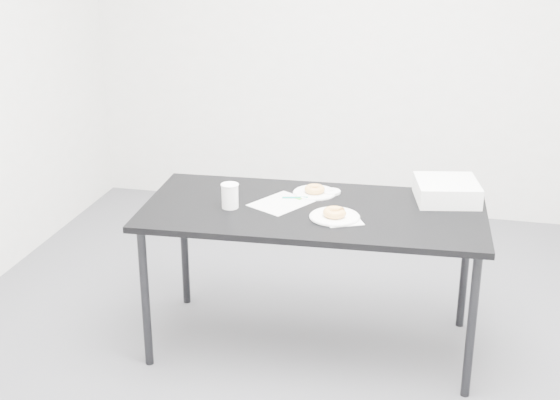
% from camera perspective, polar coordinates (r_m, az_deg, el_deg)
% --- Properties ---
extents(floor, '(4.00, 4.00, 0.00)m').
position_cam_1_polar(floor, '(4.26, 1.63, -10.14)').
color(floor, '#4D4D52').
rests_on(floor, ground).
extents(wall_back, '(4.00, 0.02, 2.70)m').
position_cam_1_polar(wall_back, '(5.69, 5.88, 12.23)').
color(wall_back, white).
rests_on(wall_back, floor).
extents(table, '(1.74, 0.88, 0.77)m').
position_cam_1_polar(table, '(3.90, 2.45, -1.41)').
color(table, black).
rests_on(table, floor).
extents(scorecard, '(0.33, 0.36, 0.00)m').
position_cam_1_polar(scorecard, '(3.94, 0.07, -0.23)').
color(scorecard, silver).
rests_on(scorecard, table).
extents(logo_patch, '(0.06, 0.06, 0.00)m').
position_cam_1_polar(logo_patch, '(4.01, 1.42, 0.18)').
color(logo_patch, green).
rests_on(logo_patch, scorecard).
extents(pen, '(0.13, 0.04, 0.01)m').
position_cam_1_polar(pen, '(4.00, 1.11, 0.19)').
color(pen, '#0B8172').
rests_on(pen, scorecard).
extents(napkin, '(0.23, 0.23, 0.00)m').
position_cam_1_polar(napkin, '(3.74, 4.59, -1.45)').
color(napkin, silver).
rests_on(napkin, table).
extents(plate_near, '(0.24, 0.24, 0.01)m').
position_cam_1_polar(plate_near, '(3.76, 4.02, -1.23)').
color(plate_near, white).
rests_on(plate_near, napkin).
extents(donut_near, '(0.14, 0.14, 0.04)m').
position_cam_1_polar(donut_near, '(3.75, 4.02, -0.91)').
color(donut_near, gold).
rests_on(donut_near, plate_near).
extents(plate_far, '(0.23, 0.23, 0.01)m').
position_cam_1_polar(plate_far, '(4.08, 2.55, 0.53)').
color(plate_far, white).
rests_on(plate_far, table).
extents(donut_far, '(0.13, 0.13, 0.04)m').
position_cam_1_polar(donut_far, '(4.07, 2.55, 0.80)').
color(donut_far, gold).
rests_on(donut_far, plate_far).
extents(coffee_cup, '(0.08, 0.08, 0.13)m').
position_cam_1_polar(coffee_cup, '(3.87, -3.68, 0.31)').
color(coffee_cup, white).
rests_on(coffee_cup, table).
extents(cup_lid, '(0.10, 0.10, 0.01)m').
position_cam_1_polar(cup_lid, '(4.09, 3.77, 0.60)').
color(cup_lid, white).
rests_on(cup_lid, table).
extents(bakery_box, '(0.36, 0.36, 0.10)m').
position_cam_1_polar(bakery_box, '(4.05, 12.10, 0.68)').
color(bakery_box, white).
rests_on(bakery_box, table).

